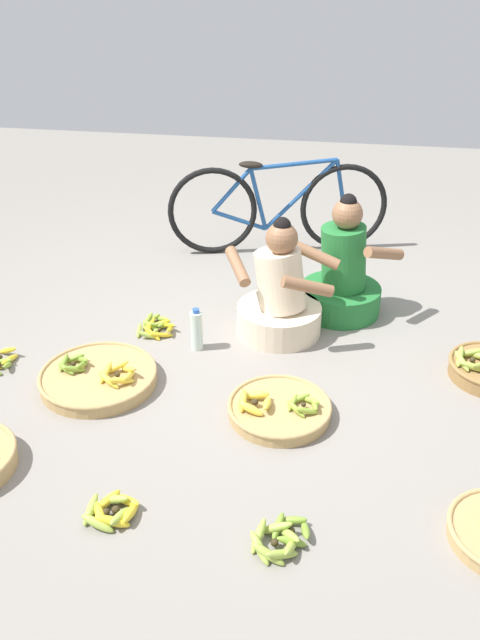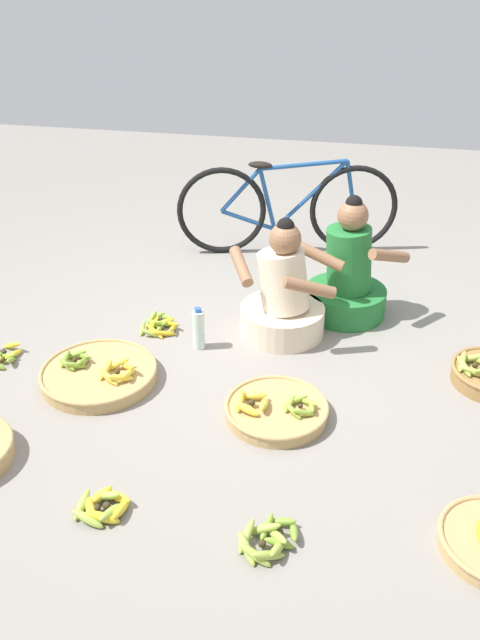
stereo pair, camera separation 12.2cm
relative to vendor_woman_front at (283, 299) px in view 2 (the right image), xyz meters
name	(u,v)px [view 2 (the right image)]	position (x,y,z in m)	size (l,w,h in m)	color
ground_plane	(247,355)	(-0.16, -0.30, -0.24)	(10.00, 10.00, 0.00)	gray
vendor_woman_front	(283,299)	(0.00, 0.00, 0.00)	(0.69, 0.55, 0.76)	beige
vendor_woman_behind	(347,278)	(0.36, 0.33, 0.02)	(0.70, 0.52, 0.80)	#237233
bicycle_leaning	(288,208)	(-0.17, 1.26, 0.12)	(1.66, 0.49, 0.73)	black
banana_basket_front_center	(276,409)	(0.11, -0.83, -0.20)	(0.53, 0.53, 0.14)	tan
banana_basket_front_left	(99,374)	(-0.90, -0.72, -0.19)	(0.64, 0.64, 0.15)	tan
loose_bananas_front_right	(102,507)	(-0.50, -1.63, -0.21)	(0.23, 0.23, 0.10)	#9EB747
loose_bananas_back_left	(268,540)	(0.21, -1.65, -0.21)	(0.26, 0.27, 0.10)	olive
loose_bananas_mid_right	(3,355)	(-1.53, -0.64, -0.21)	(0.20, 0.26, 0.09)	olive
loose_bananas_back_right	(159,325)	(-0.76, -0.12, -0.21)	(0.25, 0.29, 0.08)	#8CAD38
water_bottle	(199,329)	(-0.46, -0.27, -0.11)	(0.07, 0.07, 0.27)	silver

